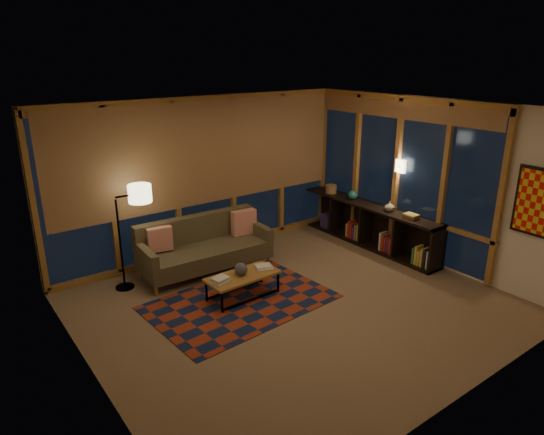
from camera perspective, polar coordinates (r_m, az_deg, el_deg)
floor at (r=6.91m, az=2.71°, el=-10.24°), size 5.50×5.00×0.01m
ceiling at (r=6.07m, az=3.12°, el=12.62°), size 5.50×5.00×0.01m
walls at (r=6.36m, az=2.90°, el=0.44°), size 5.51×5.01×2.70m
window_wall_back at (r=8.30m, az=-7.83°, el=4.71°), size 5.30×0.16×2.60m
window_wall_right at (r=8.61m, az=14.27°, el=4.82°), size 0.16×3.70×2.60m
wall_art at (r=7.38m, az=29.21°, el=1.44°), size 0.06×0.74×0.94m
wall_sconce at (r=8.43m, az=14.90°, el=5.87°), size 0.12×0.18×0.22m
sofa at (r=7.81m, az=-7.85°, el=-3.39°), size 2.10×0.92×0.85m
pillow_left at (r=7.65m, az=-13.05°, el=-2.68°), size 0.39×0.19×0.38m
pillow_right at (r=8.18m, az=-3.33°, el=-0.60°), size 0.43×0.19×0.42m
area_rug at (r=6.98m, az=-3.74°, el=-9.85°), size 2.60×1.82×0.01m
coffee_table at (r=7.04m, az=-3.45°, el=-8.05°), size 1.07×0.51×0.35m
book_stack_a at (r=6.77m, az=-6.19°, el=-7.22°), size 0.30×0.25×0.08m
book_stack_b at (r=7.13m, az=-0.91°, el=-5.84°), size 0.29×0.26×0.05m
ceramic_pot at (r=6.92m, az=-3.68°, el=-6.05°), size 0.21×0.21×0.19m
floor_lamp at (r=7.39m, az=-17.47°, el=-2.49°), size 0.53×0.35×1.55m
bookshelf at (r=9.00m, az=11.06°, el=-0.79°), size 0.40×3.06×0.76m
basket at (r=9.47m, az=6.96°, el=3.36°), size 0.25×0.25×0.16m
teal_bowl at (r=9.10m, az=9.47°, el=2.63°), size 0.21×0.21×0.17m
vase at (r=8.54m, az=13.68°, el=1.29°), size 0.17×0.17×0.18m
shelf_book_stack at (r=8.29m, az=16.05°, el=0.17°), size 0.24×0.29×0.07m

